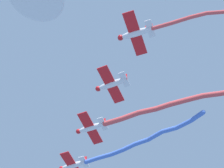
# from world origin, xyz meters

# --- Properties ---
(airplane_lead) EXTENTS (6.10, 7.89, 1.97)m
(airplane_lead) POSITION_xyz_m (3.52, -1.61, 58.61)
(airplane_lead) COLOR white
(smoke_trail_lead) EXTENTS (21.40, 13.93, 1.36)m
(smoke_trail_lead) POSITION_xyz_m (16.64, -8.84, 58.25)
(smoke_trail_lead) COLOR #4C75DB
(airplane_left_wing) EXTENTS (6.10, 7.89, 1.97)m
(airplane_left_wing) POSITION_xyz_m (7.04, -11.19, 58.86)
(airplane_left_wing) COLOR white
(smoke_trail_left_wing) EXTENTS (28.95, 8.69, 3.45)m
(smoke_trail_left_wing) POSITION_xyz_m (23.58, -16.68, 59.84)
(smoke_trail_left_wing) COLOR #DB4C4C
(airplane_right_wing) EXTENTS (6.08, 7.85, 1.97)m
(airplane_right_wing) POSITION_xyz_m (10.57, -20.77, 59.11)
(airplane_right_wing) COLOR white
(airplane_slot) EXTENTS (6.11, 7.94, 1.97)m
(airplane_slot) POSITION_xyz_m (14.09, -30.37, 59.36)
(airplane_slot) COLOR white
(smoke_trail_slot) EXTENTS (17.31, 3.20, 4.10)m
(smoke_trail_slot) POSITION_xyz_m (25.07, -32.98, 60.87)
(smoke_trail_slot) COLOR #DB4C4C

